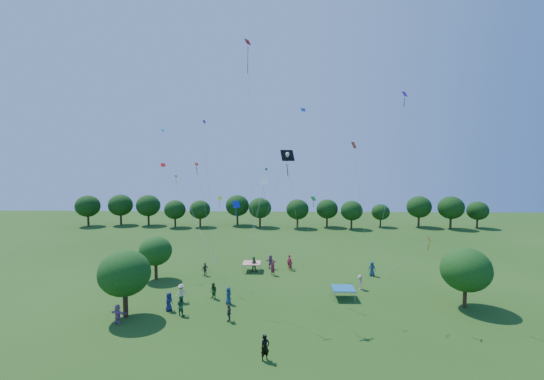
# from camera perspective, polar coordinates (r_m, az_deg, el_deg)

# --- Properties ---
(near_tree_west) EXTENTS (4.51, 4.51, 6.02)m
(near_tree_west) POSITION_cam_1_polar(r_m,az_deg,el_deg) (35.28, -22.13, -11.99)
(near_tree_west) COLOR #422B19
(near_tree_west) RESTS_ON ground
(near_tree_north) EXTENTS (3.79, 3.79, 5.09)m
(near_tree_north) POSITION_cam_1_polar(r_m,az_deg,el_deg) (45.23, -17.81, -9.09)
(near_tree_north) COLOR #422B19
(near_tree_north) RESTS_ON ground
(near_tree_east) EXTENTS (4.56, 4.56, 5.70)m
(near_tree_east) POSITION_cam_1_polar(r_m,az_deg,el_deg) (39.46, 28.13, -10.97)
(near_tree_east) COLOR #422B19
(near_tree_east) RESTS_ON ground
(treeline) EXTENTS (88.01, 8.77, 6.77)m
(treeline) POSITION_cam_1_polar(r_m,az_deg,el_deg) (77.82, -0.42, -2.81)
(treeline) COLOR #422B19
(treeline) RESTS_ON ground
(tent_red_stripe) EXTENTS (2.20, 2.20, 1.10)m
(tent_red_stripe) POSITION_cam_1_polar(r_m,az_deg,el_deg) (46.91, -3.19, -11.36)
(tent_red_stripe) COLOR red
(tent_red_stripe) RESTS_ON ground
(tent_blue) EXTENTS (2.20, 2.20, 1.10)m
(tent_blue) POSITION_cam_1_polar(r_m,az_deg,el_deg) (38.65, 11.10, -14.89)
(tent_blue) COLOR #175A9A
(tent_blue) RESTS_ON ground
(man_in_black) EXTENTS (0.81, 0.73, 1.83)m
(man_in_black) POSITION_cam_1_polar(r_m,az_deg,el_deg) (27.37, -1.09, -23.50)
(man_in_black) COLOR black
(man_in_black) RESTS_ON ground
(crowd_person_0) EXTENTS (0.73, 0.96, 1.73)m
(crowd_person_0) POSITION_cam_1_polar(r_m,az_deg,el_deg) (36.41, -15.86, -16.49)
(crowd_person_0) COLOR navy
(crowd_person_0) RESTS_ON ground
(crowd_person_1) EXTENTS (0.77, 0.76, 1.76)m
(crowd_person_1) POSITION_cam_1_polar(r_m,az_deg,el_deg) (48.07, 2.71, -11.17)
(crowd_person_1) COLOR maroon
(crowd_person_1) RESTS_ON ground
(crowd_person_2) EXTENTS (1.02, 0.70, 1.89)m
(crowd_person_2) POSITION_cam_1_polar(r_m,az_deg,el_deg) (46.72, -2.95, -11.54)
(crowd_person_2) COLOR #255626
(crowd_person_2) RESTS_ON ground
(crowd_person_3) EXTENTS (0.51, 1.06, 1.59)m
(crowd_person_3) POSITION_cam_1_polar(r_m,az_deg,el_deg) (41.63, 13.64, -13.87)
(crowd_person_3) COLOR #A49483
(crowd_person_3) RESTS_ON ground
(crowd_person_4) EXTENTS (0.54, 0.95, 1.53)m
(crowd_person_4) POSITION_cam_1_polar(r_m,az_deg,el_deg) (33.27, -6.77, -18.59)
(crowd_person_4) COLOR #484239
(crowd_person_4) RESTS_ON ground
(crowd_person_5) EXTENTS (1.73, 1.38, 1.78)m
(crowd_person_5) POSITION_cam_1_polar(r_m,az_deg,el_deg) (47.94, -0.23, -11.19)
(crowd_person_5) COLOR #8E5384
(crowd_person_5) RESTS_ON ground
(crowd_person_6) EXTENTS (0.93, 0.61, 1.75)m
(crowd_person_6) POSITION_cam_1_polar(r_m,az_deg,el_deg) (46.56, 15.42, -11.84)
(crowd_person_6) COLOR navy
(crowd_person_6) RESTS_ON ground
(crowd_person_7) EXTENTS (0.77, 0.76, 1.77)m
(crowd_person_7) POSITION_cam_1_polar(r_m,az_deg,el_deg) (45.17, 0.10, -12.18)
(crowd_person_7) COLOR maroon
(crowd_person_7) RESTS_ON ground
(crowd_person_8) EXTENTS (1.01, 0.82, 1.80)m
(crowd_person_8) POSITION_cam_1_polar(r_m,az_deg,el_deg) (35.18, -14.06, -17.14)
(crowd_person_8) COLOR #265A38
(crowd_person_8) RESTS_ON ground
(crowd_person_9) EXTENTS (1.25, 1.13, 1.79)m
(crowd_person_9) POSITION_cam_1_polar(r_m,az_deg,el_deg) (38.17, -14.06, -15.42)
(crowd_person_9) COLOR beige
(crowd_person_9) RESTS_ON ground
(crowd_person_10) EXTENTS (0.95, 0.97, 1.59)m
(crowd_person_10) POSITION_cam_1_polar(r_m,az_deg,el_deg) (45.79, -10.45, -12.14)
(crowd_person_10) COLOR #403533
(crowd_person_10) RESTS_ON ground
(crowd_person_11) EXTENTS (1.66, 0.97, 1.68)m
(crowd_person_11) POSITION_cam_1_polar(r_m,az_deg,el_deg) (35.14, -23.04, -17.50)
(crowd_person_11) COLOR #AE65A7
(crowd_person_11) RESTS_ON ground
(crowd_person_12) EXTENTS (0.82, 0.93, 1.66)m
(crowd_person_12) POSITION_cam_1_polar(r_m,az_deg,el_deg) (36.89, -6.86, -16.13)
(crowd_person_12) COLOR navy
(crowd_person_12) RESTS_ON ground
(crowd_person_13) EXTENTS (0.66, 0.67, 1.53)m
(crowd_person_13) POSITION_cam_1_polar(r_m,az_deg,el_deg) (47.25, 2.95, -11.59)
(crowd_person_13) COLOR maroon
(crowd_person_13) RESTS_ON ground
(crowd_person_14) EXTENTS (0.92, 0.85, 1.66)m
(crowd_person_14) POSITION_cam_1_polar(r_m,az_deg,el_deg) (38.32, -9.18, -15.36)
(crowd_person_14) COLOR #234C20
(crowd_person_14) RESTS_ON ground
(pirate_kite) EXTENTS (2.68, 4.18, 13.55)m
(pirate_kite) POSITION_cam_1_polar(r_m,az_deg,el_deg) (32.78, 2.51, 5.01)
(pirate_kite) COLOR black
(red_high_kite) EXTENTS (1.67, 8.41, 26.39)m
(red_high_kite) POSITION_cam_1_polar(r_m,az_deg,el_deg) (41.82, -3.67, 16.23)
(red_high_kite) COLOR red
(small_kite_0) EXTENTS (2.92, 3.48, 14.31)m
(small_kite_0) POSITION_cam_1_polar(r_m,az_deg,el_deg) (35.13, 13.22, 2.68)
(small_kite_0) COLOR red
(small_kite_1) EXTENTS (2.94, 6.95, 6.23)m
(small_kite_1) POSITION_cam_1_polar(r_m,az_deg,el_deg) (34.38, 21.84, -8.69)
(small_kite_1) COLOR #F7450D
(small_kite_2) EXTENTS (7.48, 9.02, 10.67)m
(small_kite_2) POSITION_cam_1_polar(r_m,az_deg,el_deg) (50.90, -13.42, -1.26)
(small_kite_2) COLOR gold
(small_kite_3) EXTENTS (2.52, 6.12, 11.65)m
(small_kite_3) POSITION_cam_1_polar(r_m,az_deg,el_deg) (50.01, -1.78, -0.78)
(small_kite_3) COLOR #218A19
(small_kite_4) EXTENTS (1.56, 0.66, 8.81)m
(small_kite_4) POSITION_cam_1_polar(r_m,az_deg,el_deg) (34.23, -5.84, -3.88)
(small_kite_4) COLOR #142AC8
(small_kite_5) EXTENTS (1.94, 4.20, 17.85)m
(small_kite_5) POSITION_cam_1_polar(r_m,az_deg,el_deg) (46.46, -10.19, 4.37)
(small_kite_5) COLOR purple
(small_kite_6) EXTENTS (2.83, 3.03, 11.01)m
(small_kite_6) POSITION_cam_1_polar(r_m,az_deg,el_deg) (32.40, -1.78, -1.44)
(small_kite_6) COLOR white
(small_kite_7) EXTENTS (8.89, 9.24, 17.14)m
(small_kite_7) POSITION_cam_1_polar(r_m,az_deg,el_deg) (50.57, -14.57, 2.87)
(small_kite_7) COLOR #0EABD3
(small_kite_8) EXTENTS (7.33, 2.38, 12.34)m
(small_kite_8) POSITION_cam_1_polar(r_m,az_deg,el_deg) (46.38, -15.06, 0.56)
(small_kite_8) COLOR red
(small_kite_9) EXTENTS (1.94, 2.29, 12.38)m
(small_kite_9) POSITION_cam_1_polar(r_m,az_deg,el_deg) (42.19, -10.94, -0.45)
(small_kite_9) COLOR #F4390C
(small_kite_10) EXTENTS (0.97, 2.15, 8.56)m
(small_kite_10) POSITION_cam_1_polar(r_m,az_deg,el_deg) (42.21, -8.28, -3.54)
(small_kite_10) COLOR #D3F015
(small_kite_11) EXTENTS (1.58, 1.91, 8.30)m
(small_kite_11) POSITION_cam_1_polar(r_m,az_deg,el_deg) (44.62, 6.31, -2.62)
(small_kite_11) COLOR #178220
(small_kite_12) EXTENTS (6.40, 1.45, 17.73)m
(small_kite_12) POSITION_cam_1_polar(r_m,az_deg,el_deg) (35.60, 1.83, 3.76)
(small_kite_12) COLOR #1139B1
(small_kite_13) EXTENTS (2.65, 2.14, 19.11)m
(small_kite_13) POSITION_cam_1_polar(r_m,az_deg,el_deg) (37.34, 18.98, 7.40)
(small_kite_13) COLOR purple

